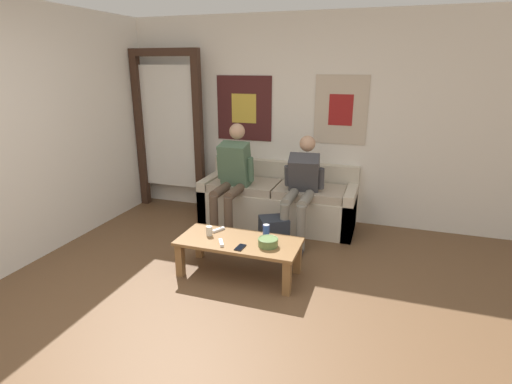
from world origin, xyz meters
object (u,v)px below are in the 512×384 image
object	(u,v)px
person_seated_adult	(232,175)
person_seated_teen	(301,185)
drink_can_blue	(266,231)
backpack	(274,235)
coffee_table	(239,246)
game_controller_near_left	(218,230)
game_controller_near_right	(221,243)
pillar_candle	(209,231)
cell_phone	(240,247)
ceramic_bowl	(268,242)
couch	(278,202)

from	to	relation	value
person_seated_adult	person_seated_teen	world-z (taller)	person_seated_adult
drink_can_blue	backpack	bearing A→B (deg)	96.47
coffee_table	person_seated_adult	bearing A→B (deg)	114.93
person_seated_teen	game_controller_near_left	distance (m)	1.13
game_controller_near_right	backpack	bearing A→B (deg)	68.75
person_seated_teen	pillar_candle	size ratio (longest dim) A/B	11.15
cell_phone	person_seated_teen	bearing A→B (deg)	75.90
backpack	drink_can_blue	world-z (taller)	drink_can_blue
backpack	cell_phone	world-z (taller)	cell_phone
coffee_table	game_controller_near_right	size ratio (longest dim) A/B	8.20
ceramic_bowl	game_controller_near_right	world-z (taller)	ceramic_bowl
backpack	game_controller_near_right	xyz separation A→B (m)	(-0.29, -0.76, 0.19)
couch	person_seated_teen	bearing A→B (deg)	-44.75
drink_can_blue	ceramic_bowl	bearing A→B (deg)	-68.13
coffee_table	person_seated_teen	bearing A→B (deg)	70.29
coffee_table	game_controller_near_right	world-z (taller)	game_controller_near_right
coffee_table	game_controller_near_left	size ratio (longest dim) A/B	8.13
couch	coffee_table	distance (m)	1.39
game_controller_near_left	person_seated_teen	bearing A→B (deg)	53.88
pillar_candle	cell_phone	xyz separation A→B (m)	(0.39, -0.17, -0.04)
couch	ceramic_bowl	size ratio (longest dim) A/B	10.13
person_seated_adult	backpack	bearing A→B (deg)	-31.43
coffee_table	ceramic_bowl	xyz separation A→B (m)	(0.30, -0.03, 0.10)
backpack	pillar_candle	distance (m)	0.81
game_controller_near_right	cell_phone	size ratio (longest dim) A/B	1.01
coffee_table	cell_phone	size ratio (longest dim) A/B	8.30
backpack	ceramic_bowl	size ratio (longest dim) A/B	2.04
backpack	game_controller_near_right	distance (m)	0.84
backpack	game_controller_near_left	distance (m)	0.68
pillar_candle	game_controller_near_right	bearing A→B (deg)	-37.73
ceramic_bowl	drink_can_blue	distance (m)	0.21
ceramic_bowl	drink_can_blue	bearing A→B (deg)	111.87
drink_can_blue	game_controller_near_right	world-z (taller)	drink_can_blue
backpack	game_controller_near_right	size ratio (longest dim) A/B	2.72
game_controller_near_left	pillar_candle	bearing A→B (deg)	-107.09
person_seated_adult	cell_phone	size ratio (longest dim) A/B	9.14
coffee_table	game_controller_near_left	distance (m)	0.32
game_controller_near_right	person_seated_adult	bearing A→B (deg)	106.76
person_seated_teen	ceramic_bowl	size ratio (longest dim) A/B	6.17
drink_can_blue	game_controller_near_right	bearing A→B (deg)	-139.93
person_seated_teen	ceramic_bowl	world-z (taller)	person_seated_teen
couch	game_controller_near_right	bearing A→B (deg)	-94.82
couch	game_controller_near_right	world-z (taller)	couch
couch	ceramic_bowl	world-z (taller)	couch
couch	game_controller_near_left	world-z (taller)	couch
person_seated_adult	drink_can_blue	bearing A→B (deg)	-51.02
drink_can_blue	person_seated_adult	bearing A→B (deg)	128.98
backpack	pillar_candle	world-z (taller)	pillar_candle
game_controller_near_right	cell_phone	bearing A→B (deg)	-6.77
backpack	cell_phone	bearing A→B (deg)	-96.99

